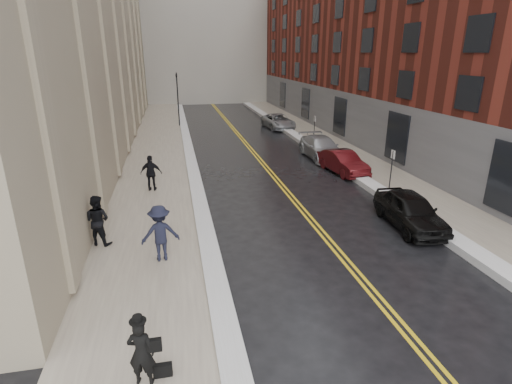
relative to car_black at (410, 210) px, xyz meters
name	(u,v)px	position (x,y,z in m)	size (l,w,h in m)	color
ground	(289,289)	(-6.33, -3.57, -0.74)	(160.00, 160.00, 0.00)	black
sidewalk_left	(156,163)	(-10.83, 12.43, -0.66)	(4.00, 64.00, 0.15)	gray
sidewalk_right	(347,153)	(2.67, 12.43, -0.66)	(3.00, 64.00, 0.15)	gray
lane_stripe_a	(258,159)	(-3.95, 12.43, -0.73)	(0.12, 64.00, 0.01)	gold
lane_stripe_b	(261,159)	(-3.71, 12.43, -0.73)	(0.12, 64.00, 0.01)	gold
snow_ridge_left	(191,161)	(-8.53, 12.43, -0.61)	(0.70, 60.80, 0.26)	white
snow_ridge_right	(323,154)	(0.82, 12.43, -0.59)	(0.85, 60.80, 0.30)	white
building_right	(413,28)	(11.17, 19.43, 8.26)	(14.00, 50.00, 18.00)	maroon
traffic_signal	(178,95)	(-8.93, 26.43, 2.35)	(0.18, 0.15, 5.20)	black
parking_sign_near	(392,166)	(1.57, 4.43, 0.62)	(0.06, 0.35, 2.23)	black
parking_sign_far	(314,127)	(1.57, 16.43, 0.62)	(0.06, 0.35, 2.23)	black
car_black	(410,210)	(0.00, 0.00, 0.00)	(1.74, 4.33, 1.48)	black
car_maroon	(343,162)	(0.47, 8.10, -0.06)	(1.44, 4.13, 1.36)	#410B0E
car_silver_near	(321,148)	(0.47, 11.83, 0.00)	(2.08, 5.11, 1.48)	#A4A6AC
car_silver_far	(278,121)	(0.47, 23.66, -0.05)	(2.28, 4.94, 1.37)	#96999E
pedestrian_main	(141,353)	(-10.52, -6.66, 0.21)	(0.59, 0.38, 1.61)	black
pedestrian_a	(97,220)	(-12.53, 0.64, 0.38)	(0.94, 0.73, 1.94)	black
pedestrian_b	(160,233)	(-10.22, -1.06, 0.42)	(1.30, 0.75, 2.01)	black
pedestrian_c	(151,173)	(-10.82, 6.67, 0.35)	(1.10, 0.46, 1.87)	black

